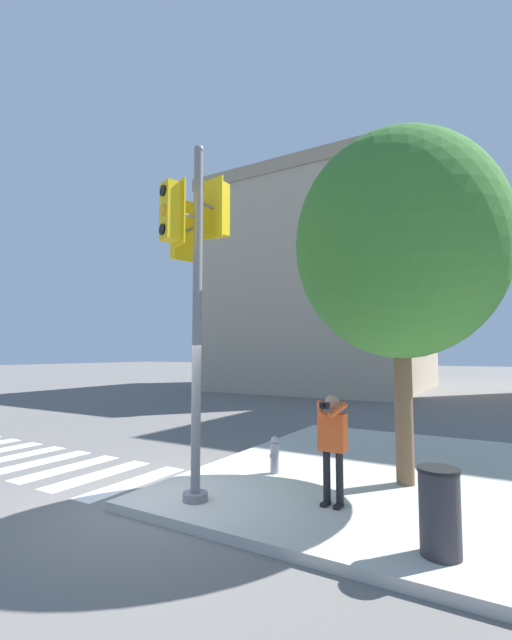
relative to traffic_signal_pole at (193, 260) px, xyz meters
The scene contains 9 objects.
ground_plane 3.91m from the traffic_signal_pole, 152.99° to the right, with size 160.00×160.00×0.00m, color slate.
sidewalk_corner 5.81m from the traffic_signal_pole, 47.35° to the left, with size 8.00×8.00×0.14m.
crosswalk_stripes 6.77m from the traffic_signal_pole, behind, with size 8.11×2.31×0.01m.
traffic_signal_pole is the anchor object (origin of this frame).
person_photographer 3.51m from the traffic_signal_pole, 22.64° to the left, with size 0.50×0.53×1.61m.
street_tree 3.67m from the traffic_signal_pole, 42.16° to the left, with size 3.69×3.69×6.19m.
fire_hydrant 3.91m from the traffic_signal_pole, 76.26° to the left, with size 0.17×0.23×0.68m.
trash_bin 4.84m from the traffic_signal_pole, ahead, with size 0.46×0.46×0.95m.
building_left 23.42m from the traffic_signal_pole, 106.42° to the left, with size 12.82×13.09×13.61m.
Camera 1 is at (4.84, -5.05, 2.38)m, focal length 24.00 mm.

